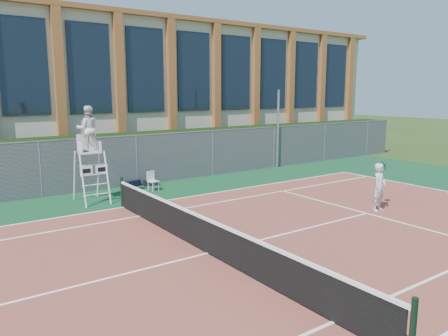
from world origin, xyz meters
TOP-DOWN VIEW (x-y plane):
  - ground at (0.00, 0.00)m, footprint 120.00×120.00m
  - apron at (0.00, 1.00)m, footprint 36.00×20.00m
  - tennis_court at (0.00, 0.00)m, footprint 23.77×10.97m
  - tennis_net at (0.00, 0.00)m, footprint 0.10×11.30m
  - fence at (0.00, 8.80)m, footprint 40.00×0.06m
  - hedge at (0.00, 10.00)m, footprint 40.00×1.40m
  - building at (0.00, 17.95)m, footprint 45.00×10.60m
  - steel_pole at (10.17, 8.70)m, footprint 0.12×0.12m
  - umpire_chair at (-0.63, 7.05)m, footprint 1.01×1.56m
  - plastic_chair at (2.06, 7.44)m, footprint 0.45×0.45m
  - sports_bag_near at (1.70, 8.60)m, footprint 0.70×0.40m
  - sports_bag_far at (2.44, 8.38)m, footprint 0.65×0.38m
  - tennis_player at (7.04, 0.02)m, footprint 0.96×0.68m

SIDE VIEW (x-z plane):
  - ground at x=0.00m, z-range 0.00..0.00m
  - apron at x=0.00m, z-range 0.00..0.01m
  - tennis_court at x=0.00m, z-range 0.01..0.03m
  - sports_bag_far at x=2.44m, z-range 0.01..0.26m
  - sports_bag_near at x=1.70m, z-range 0.01..0.29m
  - plastic_chair at x=2.06m, z-range 0.08..0.89m
  - tennis_net at x=0.00m, z-range -0.01..1.09m
  - tennis_player at x=7.04m, z-range 0.03..1.69m
  - fence at x=0.00m, z-range 0.00..2.20m
  - hedge at x=0.00m, z-range 0.00..2.20m
  - steel_pole at x=10.17m, z-range 0.00..4.18m
  - umpire_chair at x=-0.63m, z-range 0.84..4.46m
  - building at x=0.00m, z-range 0.03..8.26m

